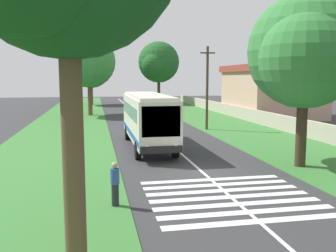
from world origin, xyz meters
TOP-DOWN VIEW (x-y plane):
  - ground at (0.00, 0.00)m, footprint 160.00×160.00m
  - grass_verge_left at (15.00, 8.20)m, footprint 120.00×8.00m
  - grass_verge_right at (15.00, -8.20)m, footprint 120.00×8.00m
  - centre_line at (15.00, 0.00)m, footprint 110.00×0.16m
  - coach_bus at (7.72, 1.80)m, footprint 11.16×2.62m
  - zebra_crossing at (-4.08, 0.00)m, footprint 5.85×6.80m
  - trailing_car_0 at (25.95, -1.93)m, footprint 4.30×1.78m
  - trailing_car_1 at (30.96, -2.04)m, footprint 4.30×1.78m
  - trailing_car_2 at (38.77, -1.85)m, footprint 4.30×1.78m
  - roadside_tree_left_0 at (50.55, 6.08)m, footprint 7.81×6.89m
  - roadside_tree_left_2 at (31.37, 6.24)m, footprint 8.49×6.80m
  - roadside_tree_right_0 at (51.28, -6.21)m, footprint 8.57×7.59m
  - roadside_tree_right_1 at (0.28, -5.41)m, footprint 7.79×6.19m
  - utility_pole at (15.46, -4.88)m, footprint 0.24×1.40m
  - roadside_wall at (20.00, -11.60)m, footprint 70.00×0.40m
  - roadside_building at (25.38, -16.25)m, footprint 12.23×9.64m
  - pedestrian at (-4.35, 4.73)m, footprint 0.34×0.34m

SIDE VIEW (x-z plane):
  - ground at x=0.00m, z-range 0.00..0.00m
  - zebra_crossing at x=-4.08m, z-range 0.00..0.01m
  - centre_line at x=15.00m, z-range 0.00..0.01m
  - grass_verge_left at x=15.00m, z-range 0.00..0.04m
  - grass_verge_right at x=15.00m, z-range 0.00..0.04m
  - trailing_car_0 at x=25.95m, z-range -0.05..1.38m
  - trailing_car_1 at x=30.96m, z-range -0.05..1.38m
  - trailing_car_2 at x=38.77m, z-range -0.05..1.38m
  - roadside_wall at x=20.00m, z-range 0.04..1.45m
  - pedestrian at x=-4.35m, z-range 0.06..1.75m
  - coach_bus at x=7.72m, z-range 0.28..4.01m
  - roadside_building at x=25.38m, z-range 0.04..6.46m
  - utility_pole at x=15.46m, z-range 0.18..7.88m
  - roadside_tree_right_1 at x=0.28m, z-range 1.42..10.69m
  - roadside_tree_left_0 at x=50.55m, z-range 1.39..11.29m
  - roadside_tree_left_2 at x=31.37m, z-range 1.58..11.84m
  - roadside_tree_right_0 at x=51.28m, z-range 1.82..13.32m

